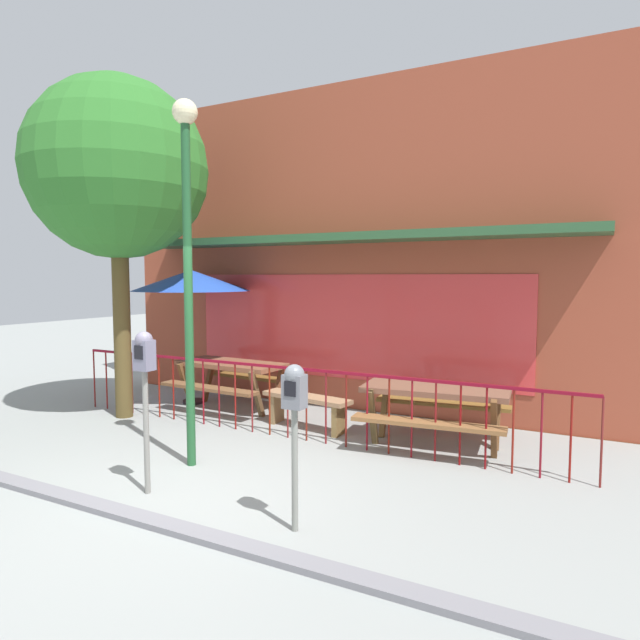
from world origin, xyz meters
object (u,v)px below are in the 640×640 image
picnic_table_left (231,372)px  parking_meter_far (145,369)px  parking_meter_near (295,403)px  picnic_table_right (435,399)px  patio_bench (306,404)px  patio_umbrella (191,281)px  street_tree (117,170)px  street_lamp (187,232)px

picnic_table_left → parking_meter_far: size_ratio=1.15×
parking_meter_near → picnic_table_right: bearing=81.7°
picnic_table_left → parking_meter_far: 3.57m
picnic_table_right → patio_bench: (-1.85, -0.03, -0.26)m
picnic_table_right → patio_umbrella: (-4.35, 0.45, 1.48)m
patio_bench → parking_meter_far: size_ratio=0.88×
picnic_table_left → parking_meter_near: size_ratio=1.30×
picnic_table_right → parking_meter_near: bearing=-98.3°
picnic_table_left → patio_umbrella: size_ratio=0.82×
picnic_table_left → patio_umbrella: (-0.84, 0.04, 1.48)m
parking_meter_near → street_tree: (-4.26, 2.05, 2.64)m
street_lamp → patio_bench: bearing=77.2°
patio_umbrella → street_tree: street_tree is taller
parking_meter_far → street_tree: 4.11m
parking_meter_far → street_tree: street_tree is taller
street_tree → parking_meter_near: bearing=-25.7°
patio_bench → parking_meter_near: parking_meter_near is taller
patio_umbrella → parking_meter_far: 4.03m
picnic_table_left → patio_bench: (1.66, -0.45, -0.26)m
picnic_table_left → parking_meter_near: bearing=-46.2°
patio_bench → parking_meter_far: parking_meter_far is taller
patio_umbrella → street_lamp: size_ratio=0.55×
picnic_table_right → patio_bench: picnic_table_right is taller
picnic_table_left → patio_bench: picnic_table_left is taller
picnic_table_left → patio_bench: bearing=-15.1°
picnic_table_left → parking_meter_near: parking_meter_near is taller
picnic_table_right → patio_umbrella: 4.61m
picnic_table_right → street_lamp: street_lamp is taller
picnic_table_right → parking_meter_near: size_ratio=1.34×
parking_meter_far → street_lamp: bearing=101.1°
patio_umbrella → patio_bench: bearing=-11.0°
patio_bench → parking_meter_near: 3.23m
picnic_table_right → street_lamp: bearing=-139.4°
patio_umbrella → patio_bench: (2.49, -0.48, -1.74)m
patio_bench → parking_meter_near: (1.44, -2.79, 0.76)m
patio_umbrella → street_tree: (-0.33, -1.22, 1.67)m
parking_meter_far → street_lamp: size_ratio=0.40×
parking_meter_far → parking_meter_near: bearing=-0.4°
picnic_table_left → street_tree: (-1.16, -1.18, 3.14)m
parking_meter_near → street_lamp: street_lamp is taller
parking_meter_near → parking_meter_far: parking_meter_far is taller
street_tree → picnic_table_left: bearing=45.4°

